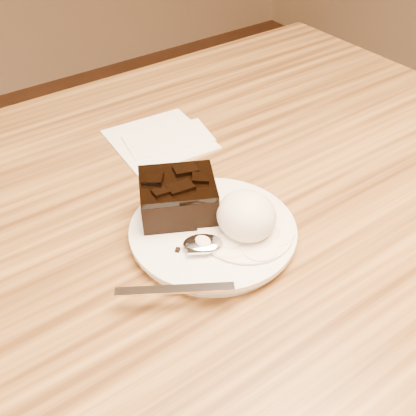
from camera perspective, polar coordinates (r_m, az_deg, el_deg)
dining_table at (r=0.95m, az=-2.65°, el=-17.95°), size 1.20×0.80×0.75m
plate at (r=0.62m, az=0.54°, el=-2.73°), size 0.20×0.20×0.02m
brownie at (r=0.63m, az=-3.32°, el=1.02°), size 0.11×0.11×0.04m
ice_cream_scoop at (r=0.60m, az=4.23°, el=-0.87°), size 0.07×0.07×0.06m
melt_puddle at (r=0.61m, az=4.13°, el=-2.49°), size 0.11×0.11×0.00m
spoon at (r=0.59m, az=-0.57°, el=-4.06°), size 0.17×0.13×0.01m
napkin at (r=0.81m, az=-5.33°, el=7.56°), size 0.15×0.15×0.01m
crumb_a at (r=0.59m, az=-3.35°, el=-4.61°), size 0.01×0.01×0.00m
crumb_b at (r=0.61m, az=6.49°, el=-3.33°), size 0.01×0.01×0.00m
crumb_c at (r=0.60m, az=5.06°, el=-3.75°), size 0.01×0.01×0.00m
crumb_d at (r=0.62m, az=2.53°, el=-2.00°), size 0.01×0.01×0.00m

